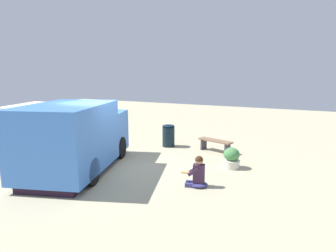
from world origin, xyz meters
TOP-DOWN VIEW (x-y plane):
  - ground_plane at (0.00, 0.00)m, footprint 40.00×40.00m
  - food_truck at (-0.78, -0.82)m, footprint 3.49×5.14m
  - person_customer at (3.30, -0.35)m, footprint 0.81×0.56m
  - planter_flowering_near at (3.74, 1.71)m, footprint 0.58×0.58m
  - planter_flowering_far at (-3.77, 3.54)m, footprint 0.44×0.44m
  - plaza_bench at (2.63, 3.44)m, footprint 1.51×0.80m
  - trash_bin at (0.50, 3.39)m, footprint 0.55×0.55m

SIDE VIEW (x-z plane):
  - ground_plane at x=0.00m, z-range 0.00..0.00m
  - planter_flowering_far at x=-3.77m, z-range 0.00..0.58m
  - planter_flowering_near at x=3.74m, z-range -0.01..0.70m
  - person_customer at x=3.30m, z-range -0.09..0.82m
  - plaza_bench at x=2.63m, z-range 0.12..0.62m
  - trash_bin at x=0.50m, z-range 0.01..0.98m
  - food_truck at x=-0.78m, z-range -0.05..2.22m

